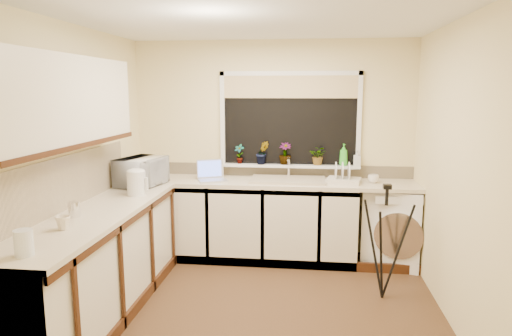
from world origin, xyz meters
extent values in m
plane|color=#4F341F|center=(0.00, 0.00, 0.00)|extent=(3.20, 3.20, 0.00)
plane|color=white|center=(0.00, 0.00, 2.45)|extent=(3.20, 3.20, 0.00)
plane|color=beige|center=(0.00, 1.50, 1.23)|extent=(3.20, 0.00, 3.20)
plane|color=beige|center=(0.00, -1.50, 1.23)|extent=(3.20, 0.00, 3.20)
plane|color=beige|center=(-1.60, 0.00, 1.23)|extent=(0.00, 3.00, 3.00)
plane|color=beige|center=(1.60, 0.00, 1.23)|extent=(0.00, 3.00, 3.00)
cube|color=silver|center=(-0.33, 1.20, 0.43)|extent=(2.55, 0.60, 0.86)
cube|color=silver|center=(-1.30, -0.30, 0.43)|extent=(0.54, 2.40, 0.86)
cube|color=beige|center=(0.00, 1.20, 0.88)|extent=(3.20, 0.60, 0.04)
cube|color=beige|center=(-1.30, -0.30, 0.88)|extent=(0.60, 2.40, 0.04)
cube|color=silver|center=(-1.44, -0.45, 1.80)|extent=(0.28, 1.90, 0.70)
cube|color=beige|center=(-1.59, -0.30, 1.12)|extent=(0.02, 2.40, 0.45)
cube|color=beige|center=(0.00, 1.49, 0.97)|extent=(3.20, 0.02, 0.14)
cube|color=black|center=(0.20, 1.49, 1.55)|extent=(1.50, 0.02, 1.00)
cube|color=tan|center=(0.20, 1.46, 1.92)|extent=(1.50, 0.02, 0.25)
cube|color=white|center=(0.20, 1.43, 1.04)|extent=(1.60, 0.14, 0.03)
cube|color=tan|center=(0.20, 1.20, 0.91)|extent=(0.82, 0.46, 0.03)
cylinder|color=silver|center=(0.20, 1.38, 1.02)|extent=(0.03, 0.03, 0.24)
cube|color=white|center=(1.36, 1.23, 0.42)|extent=(0.73, 0.71, 0.85)
cube|color=#ADADB6|center=(-0.62, 1.10, 0.91)|extent=(0.36, 0.32, 0.02)
cube|color=#5974F3|center=(-0.67, 1.22, 1.02)|extent=(0.29, 0.16, 0.21)
cylinder|color=white|center=(-1.20, 0.34, 1.01)|extent=(0.17, 0.17, 0.23)
cube|color=beige|center=(0.80, 1.17, 0.93)|extent=(0.40, 0.33, 0.05)
cylinder|color=white|center=(-1.26, -1.30, 0.98)|extent=(0.11, 0.11, 0.16)
cylinder|color=silver|center=(-1.40, -0.45, 0.96)|extent=(0.09, 0.09, 0.12)
imported|color=silver|center=(-1.31, 0.78, 1.05)|extent=(0.47, 0.60, 0.29)
imported|color=#999999|center=(-0.37, 1.42, 1.16)|extent=(0.14, 0.12, 0.22)
imported|color=#999999|center=(-0.10, 1.40, 1.18)|extent=(0.18, 0.16, 0.27)
imported|color=#999999|center=(0.15, 1.43, 1.17)|extent=(0.14, 0.14, 0.25)
imported|color=#999999|center=(0.53, 1.43, 1.16)|extent=(0.23, 0.22, 0.21)
imported|color=green|center=(0.81, 1.43, 1.17)|extent=(0.12, 0.12, 0.25)
imported|color=#999999|center=(0.96, 1.40, 1.14)|extent=(0.09, 0.09, 0.18)
imported|color=white|center=(1.12, 1.21, 0.95)|extent=(0.15, 0.15, 0.09)
imported|color=beige|center=(-1.31, -0.77, 0.95)|extent=(0.12, 0.12, 0.10)
camera|label=1|loc=(0.44, -3.74, 1.89)|focal=32.07mm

